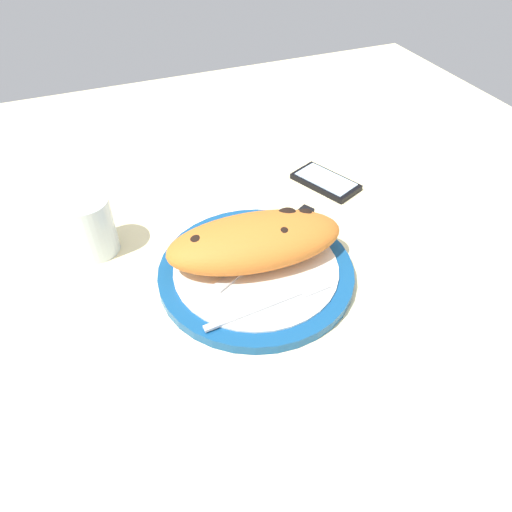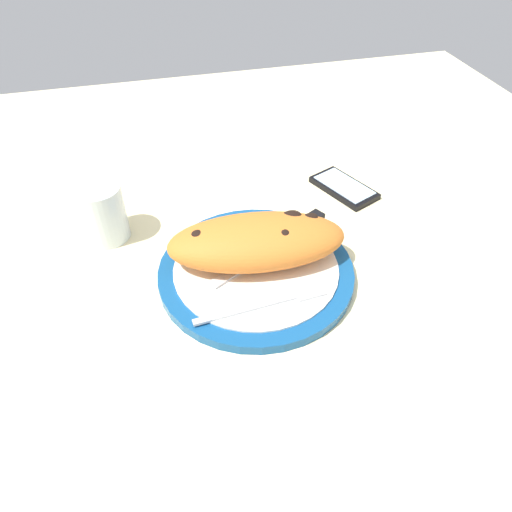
{
  "view_description": "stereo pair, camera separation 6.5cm",
  "coord_description": "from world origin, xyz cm",
  "px_view_note": "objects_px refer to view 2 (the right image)",
  "views": [
    {
      "loc": [
        -18.28,
        -44.84,
        47.88
      ],
      "look_at": [
        0.0,
        0.0,
        3.81
      ],
      "focal_mm": 33.35,
      "sensor_mm": 36.0,
      "label": 1
    },
    {
      "loc": [
        -12.08,
        -46.89,
        47.88
      ],
      "look_at": [
        0.0,
        0.0,
        3.81
      ],
      "focal_mm": 33.35,
      "sensor_mm": 36.0,
      "label": 2
    }
  ],
  "objects_px": {
    "fork": "(273,302)",
    "knife": "(287,236)",
    "smartphone": "(344,188)",
    "plate": "(256,271)",
    "water_glass": "(103,216)",
    "calzone": "(257,241)"
  },
  "relations": [
    {
      "from": "calzone",
      "to": "knife",
      "type": "distance_m",
      "value": 0.07
    },
    {
      "from": "fork",
      "to": "water_glass",
      "type": "bearing_deg",
      "value": 133.7
    },
    {
      "from": "calzone",
      "to": "fork",
      "type": "distance_m",
      "value": 0.09
    },
    {
      "from": "plate",
      "to": "calzone",
      "type": "height_order",
      "value": "calzone"
    },
    {
      "from": "plate",
      "to": "smartphone",
      "type": "bearing_deg",
      "value": 39.72
    },
    {
      "from": "smartphone",
      "to": "water_glass",
      "type": "relative_size",
      "value": 1.45
    },
    {
      "from": "calzone",
      "to": "smartphone",
      "type": "relative_size",
      "value": 1.98
    },
    {
      "from": "plate",
      "to": "water_glass",
      "type": "bearing_deg",
      "value": 144.56
    },
    {
      "from": "fork",
      "to": "knife",
      "type": "relative_size",
      "value": 0.89
    },
    {
      "from": "knife",
      "to": "water_glass",
      "type": "height_order",
      "value": "water_glass"
    },
    {
      "from": "fork",
      "to": "knife",
      "type": "distance_m",
      "value": 0.13
    },
    {
      "from": "fork",
      "to": "plate",
      "type": "bearing_deg",
      "value": 93.29
    },
    {
      "from": "water_glass",
      "to": "calzone",
      "type": "bearing_deg",
      "value": -31.35
    },
    {
      "from": "water_glass",
      "to": "smartphone",
      "type": "bearing_deg",
      "value": 3.53
    },
    {
      "from": "smartphone",
      "to": "knife",
      "type": "bearing_deg",
      "value": -139.78
    },
    {
      "from": "fork",
      "to": "smartphone",
      "type": "height_order",
      "value": "fork"
    },
    {
      "from": "plate",
      "to": "calzone",
      "type": "xyz_separation_m",
      "value": [
        0.01,
        0.02,
        0.04
      ]
    },
    {
      "from": "knife",
      "to": "smartphone",
      "type": "xyz_separation_m",
      "value": [
        0.14,
        0.12,
        -0.02
      ]
    },
    {
      "from": "fork",
      "to": "knife",
      "type": "height_order",
      "value": "knife"
    },
    {
      "from": "plate",
      "to": "calzone",
      "type": "relative_size",
      "value": 1.06
    },
    {
      "from": "plate",
      "to": "water_glass",
      "type": "height_order",
      "value": "water_glass"
    },
    {
      "from": "calzone",
      "to": "fork",
      "type": "xyz_separation_m",
      "value": [
        -0.0,
        -0.09,
        -0.03
      ]
    }
  ]
}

